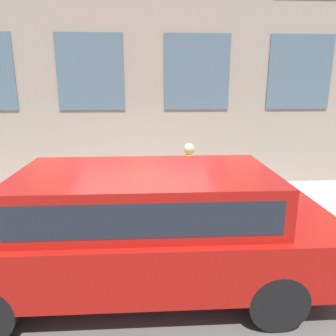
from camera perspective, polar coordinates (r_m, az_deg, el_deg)
The scene contains 6 objects.
ground_plane at distance 6.18m, azimuth -4.00°, elevation -11.99°, with size 80.00×80.00×0.00m, color #514F4C.
sidewalk at distance 7.46m, azimuth -3.90°, elevation -6.54°, with size 2.86×60.00×0.14m.
building_facade at distance 8.61m, azimuth -4.30°, elevation 22.97°, with size 0.33×40.00×8.01m.
fire_hydrant at distance 6.44m, azimuth -3.89°, elevation -6.06°, with size 0.30×0.42×0.69m.
person at distance 6.83m, azimuth 3.65°, elevation -0.39°, with size 0.34×0.23×1.42m.
parked_truck_red_near at distance 4.43m, azimuth -4.81°, elevation -9.43°, with size 1.96×5.25×1.68m.
Camera 1 is at (-5.51, -0.11, 2.79)m, focal length 35.00 mm.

